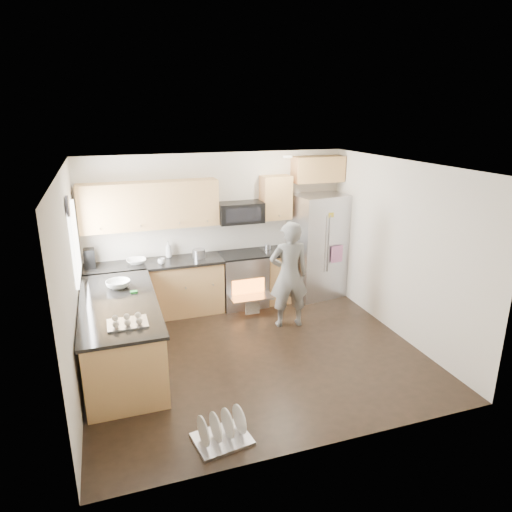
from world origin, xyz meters
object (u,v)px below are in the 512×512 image
object	(u,v)px
stove_range	(243,267)
person	(289,275)
refrigerator	(318,246)
dish_rack	(222,433)

from	to	relation	value
stove_range	person	xyz separation A→B (m)	(0.44, -1.02, 0.17)
stove_range	person	bearing A→B (deg)	-66.82
refrigerator	dish_rack	bearing A→B (deg)	-137.62
stove_range	dish_rack	bearing A→B (deg)	-110.53
refrigerator	person	size ratio (longest dim) A/B	1.10
person	refrigerator	bearing A→B (deg)	-127.07
person	dish_rack	bearing A→B (deg)	60.31
refrigerator	stove_range	bearing A→B (deg)	171.50
stove_range	refrigerator	xyz separation A→B (m)	(1.42, 0.01, 0.25)
person	dish_rack	world-z (taller)	person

